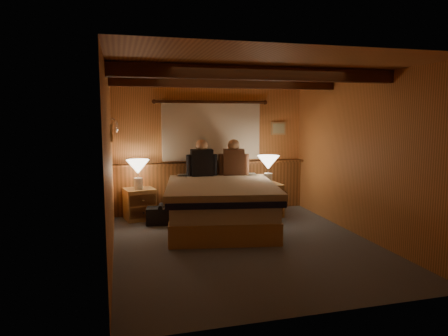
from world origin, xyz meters
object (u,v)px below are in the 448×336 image
object	(u,v)px
nightstand_left	(140,204)
lamp_left	(138,169)
nightstand_right	(265,200)
bed	(221,204)
person_left	(202,161)
person_right	(234,160)
lamp_right	(268,164)
duffel_bag	(161,215)

from	to	relation	value
nightstand_left	lamp_left	xyz separation A→B (m)	(-0.02, -0.04, 0.63)
nightstand_left	nightstand_right	size ratio (longest dim) A/B	0.97
bed	person_left	xyz separation A→B (m)	(-0.14, 0.77, 0.62)
nightstand_right	person_right	bearing A→B (deg)	150.99
lamp_right	person_left	xyz separation A→B (m)	(-1.14, 0.31, 0.06)
person_left	person_right	xyz separation A→B (m)	(0.58, -0.03, -0.00)
nightstand_right	lamp_right	xyz separation A→B (m)	(0.03, -0.04, 0.65)
bed	lamp_right	size ratio (longest dim) A/B	4.74
person_left	lamp_right	bearing A→B (deg)	-12.87
nightstand_left	person_left	size ratio (longest dim) A/B	0.85
lamp_left	bed	bearing A→B (deg)	-32.76
bed	nightstand_left	size ratio (longest dim) A/B	4.20
bed	duffel_bag	distance (m)	1.05
nightstand_right	lamp_left	world-z (taller)	lamp_left
nightstand_right	duffel_bag	world-z (taller)	nightstand_right
lamp_left	lamp_right	world-z (taller)	lamp_right
bed	lamp_right	xyz separation A→B (m)	(0.99, 0.46, 0.56)
nightstand_left	lamp_left	distance (m)	0.63
bed	person_right	world-z (taller)	person_right
duffel_bag	nightstand_left	bearing A→B (deg)	137.32
bed	lamp_left	world-z (taller)	lamp_left
bed	person_right	size ratio (longest dim) A/B	3.59
nightstand_left	duffel_bag	world-z (taller)	nightstand_left
lamp_right	duffel_bag	bearing A→B (deg)	-179.58
nightstand_right	bed	bearing A→B (deg)	-156.98
nightstand_left	lamp_right	distance (m)	2.37
nightstand_right	lamp_left	distance (m)	2.32
person_right	lamp_right	bearing A→B (deg)	-13.84
lamp_right	person_right	world-z (taller)	person_right
lamp_right	duffel_bag	size ratio (longest dim) A/B	1.01
lamp_left	lamp_right	xyz separation A→B (m)	(2.25, -0.35, 0.05)
lamp_right	person_right	bearing A→B (deg)	153.02
nightstand_right	lamp_left	xyz separation A→B (m)	(-2.22, 0.31, 0.61)
lamp_left	person_right	xyz separation A→B (m)	(1.69, -0.07, 0.10)
lamp_right	bed	bearing A→B (deg)	-155.21
lamp_left	duffel_bag	distance (m)	0.90
nightstand_left	duffel_bag	distance (m)	0.53
nightstand_left	person_right	xyz separation A→B (m)	(1.68, -0.11, 0.73)
duffel_bag	person_left	bearing A→B (deg)	31.49
bed	person_left	distance (m)	1.00
nightstand_right	duffel_bag	xyz separation A→B (m)	(-1.88, -0.06, -0.15)
lamp_left	person_right	size ratio (longest dim) A/B	0.76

